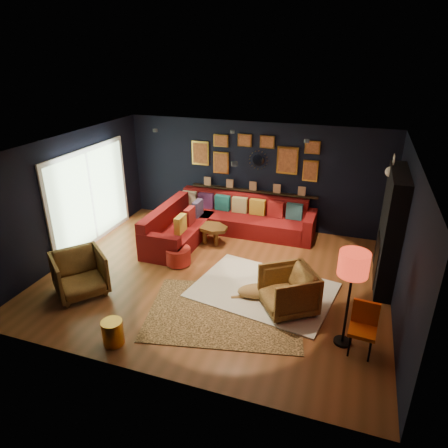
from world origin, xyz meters
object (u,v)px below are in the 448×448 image
(orange_chair, at_px, (364,324))
(dog, at_px, (260,289))
(pouf, at_px, (178,256))
(armchair_left, at_px, (79,272))
(sectional, at_px, (218,223))
(armchair_right, at_px, (288,289))
(gold_stool, at_px, (113,333))
(floor_lamp, at_px, (353,268))
(coffee_table, at_px, (212,229))

(orange_chair, height_order, dog, orange_chair)
(pouf, xyz_separation_m, armchair_left, (-1.24, -1.54, 0.24))
(sectional, relative_size, dog, 3.05)
(armchair_right, height_order, gold_stool, armchair_right)
(sectional, distance_m, floor_lamp, 4.44)
(dog, bearing_deg, armchair_right, -41.32)
(orange_chair, relative_size, floor_lamp, 0.51)
(orange_chair, height_order, floor_lamp, floor_lamp)
(pouf, relative_size, armchair_right, 0.61)
(gold_stool, bearing_deg, coffee_table, 86.56)
(pouf, relative_size, gold_stool, 1.28)
(sectional, relative_size, coffee_table, 3.85)
(orange_chair, bearing_deg, gold_stool, -158.54)
(pouf, height_order, orange_chair, orange_chair)
(armchair_left, xyz_separation_m, gold_stool, (1.33, -1.01, -0.24))
(orange_chair, bearing_deg, armchair_left, -174.46)
(armchair_left, height_order, dog, armchair_left)
(sectional, height_order, gold_stool, sectional)
(coffee_table, relative_size, dog, 0.79)
(gold_stool, bearing_deg, orange_chair, 16.73)
(sectional, relative_size, pouf, 6.59)
(sectional, relative_size, floor_lamp, 2.17)
(sectional, bearing_deg, pouf, -100.58)
(armchair_right, bearing_deg, gold_stool, -88.31)
(sectional, height_order, dog, sectional)
(pouf, bearing_deg, armchair_right, -18.79)
(coffee_table, relative_size, orange_chair, 1.09)
(coffee_table, xyz_separation_m, pouf, (-0.31, -1.19, -0.14))
(floor_lamp, bearing_deg, armchair_left, -178.24)
(pouf, relative_size, armchair_left, 0.59)
(armchair_left, relative_size, dog, 0.79)
(coffee_table, xyz_separation_m, armchair_left, (-1.56, -2.74, 0.10))
(gold_stool, relative_size, floor_lamp, 0.26)
(coffee_table, relative_size, armchair_right, 1.04)
(armchair_left, relative_size, armchair_right, 1.04)
(coffee_table, bearing_deg, armchair_left, -119.62)
(dog, bearing_deg, floor_lamp, -47.79)
(armchair_left, xyz_separation_m, floor_lamp, (4.66, 0.14, 0.88))
(orange_chair, distance_m, dog, 1.97)
(coffee_table, xyz_separation_m, dog, (1.60, -1.83, -0.15))
(armchair_right, bearing_deg, dog, -145.04)
(sectional, height_order, pouf, sectional)
(sectional, bearing_deg, armchair_left, -116.06)
(coffee_table, distance_m, floor_lamp, 4.16)
(gold_stool, bearing_deg, dog, 46.42)
(gold_stool, distance_m, dog, 2.65)
(coffee_table, relative_size, armchair_left, 1.00)
(sectional, xyz_separation_m, coffee_table, (0.01, -0.41, 0.02))
(gold_stool, bearing_deg, armchair_right, 36.10)
(armchair_left, distance_m, armchair_right, 3.75)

